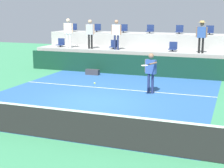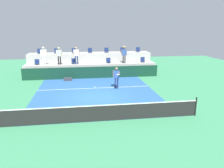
# 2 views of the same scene
# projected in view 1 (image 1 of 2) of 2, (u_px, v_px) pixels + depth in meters

# --- Properties ---
(ground_plane) EXTENTS (40.00, 40.00, 0.00)m
(ground_plane) POSITION_uv_depth(u_px,v_px,m) (93.00, 102.00, 13.23)
(ground_plane) COLOR #388456
(court_inner_paint) EXTENTS (9.00, 10.00, 0.01)m
(court_inner_paint) POSITION_uv_depth(u_px,v_px,m) (102.00, 96.00, 14.15)
(court_inner_paint) COLOR #285693
(court_inner_paint) RESTS_ON ground_plane
(court_service_line) EXTENTS (9.00, 0.06, 0.00)m
(court_service_line) POSITION_uv_depth(u_px,v_px,m) (114.00, 89.00, 15.43)
(court_service_line) COLOR white
(court_service_line) RESTS_ON ground_plane
(tennis_net) EXTENTS (10.48, 0.08, 1.07)m
(tennis_net) POSITION_uv_depth(u_px,v_px,m) (35.00, 120.00, 9.46)
(tennis_net) COLOR black
(tennis_net) RESTS_ON ground_plane
(sponsor_backboard) EXTENTS (13.00, 0.16, 1.10)m
(sponsor_backboard) POSITION_uv_depth(u_px,v_px,m) (136.00, 65.00, 18.62)
(sponsor_backboard) COLOR #0F3323
(sponsor_backboard) RESTS_ON ground_plane
(seating_tier_lower) EXTENTS (13.00, 1.80, 1.25)m
(seating_tier_lower) POSITION_uv_depth(u_px,v_px,m) (142.00, 61.00, 19.80)
(seating_tier_lower) COLOR #9E9E99
(seating_tier_lower) RESTS_ON ground_plane
(seating_tier_upper) EXTENTS (13.00, 1.80, 2.10)m
(seating_tier_upper) POSITION_uv_depth(u_px,v_px,m) (150.00, 50.00, 21.36)
(seating_tier_upper) COLOR #9E9E99
(seating_tier_upper) RESTS_ON ground_plane
(stadium_chair_lower_far_left) EXTENTS (0.44, 0.40, 0.52)m
(stadium_chair_lower_far_left) POSITION_uv_depth(u_px,v_px,m) (61.00, 43.00, 21.34)
(stadium_chair_lower_far_left) COLOR #2D2D33
(stadium_chair_lower_far_left) RESTS_ON seating_tier_lower
(stadium_chair_lower_left) EXTENTS (0.44, 0.40, 0.52)m
(stadium_chair_lower_left) POSITION_uv_depth(u_px,v_px,m) (114.00, 45.00, 20.15)
(stadium_chair_lower_left) COLOR #2D2D33
(stadium_chair_lower_left) RESTS_ON seating_tier_lower
(stadium_chair_lower_right) EXTENTS (0.44, 0.40, 0.52)m
(stadium_chair_lower_right) POSITION_uv_depth(u_px,v_px,m) (173.00, 47.00, 18.97)
(stadium_chair_lower_right) COLOR #2D2D33
(stadium_chair_lower_right) RESTS_ON seating_tier_lower
(stadium_chair_upper_far_left) EXTENTS (0.44, 0.40, 0.52)m
(stadium_chair_upper_far_left) POSITION_uv_depth(u_px,v_px,m) (73.00, 28.00, 22.81)
(stadium_chair_upper_far_left) COLOR #2D2D33
(stadium_chair_upper_far_left) RESTS_ON seating_tier_upper
(stadium_chair_upper_left) EXTENTS (0.44, 0.40, 0.52)m
(stadium_chair_upper_left) POSITION_uv_depth(u_px,v_px,m) (97.00, 29.00, 22.23)
(stadium_chair_upper_left) COLOR #2D2D33
(stadium_chair_upper_left) RESTS_ON seating_tier_upper
(stadium_chair_upper_mid_left) EXTENTS (0.44, 0.40, 0.52)m
(stadium_chair_upper_mid_left) POSITION_uv_depth(u_px,v_px,m) (124.00, 29.00, 21.61)
(stadium_chair_upper_mid_left) COLOR #2D2D33
(stadium_chair_upper_mid_left) RESTS_ON seating_tier_upper
(stadium_chair_upper_center) EXTENTS (0.44, 0.40, 0.52)m
(stadium_chair_upper_center) POSITION_uv_depth(u_px,v_px,m) (150.00, 30.00, 21.04)
(stadium_chair_upper_center) COLOR #2D2D33
(stadium_chair_upper_center) RESTS_ON seating_tier_upper
(stadium_chair_upper_mid_right) EXTENTS (0.44, 0.40, 0.52)m
(stadium_chair_upper_mid_right) POSITION_uv_depth(u_px,v_px,m) (179.00, 30.00, 20.43)
(stadium_chair_upper_mid_right) COLOR #2D2D33
(stadium_chair_upper_mid_right) RESTS_ON seating_tier_upper
(stadium_chair_upper_right) EXTENTS (0.44, 0.40, 0.52)m
(stadium_chair_upper_right) POSITION_uv_depth(u_px,v_px,m) (210.00, 31.00, 19.84)
(stadium_chair_upper_right) COLOR #2D2D33
(stadium_chair_upper_right) RESTS_ON seating_tier_upper
(tennis_player) EXTENTS (0.58, 1.30, 1.72)m
(tennis_player) POSITION_uv_depth(u_px,v_px,m) (151.00, 69.00, 14.40)
(tennis_player) COLOR navy
(tennis_player) RESTS_ON ground_plane
(spectator_in_white) EXTENTS (0.61, 0.25, 1.76)m
(spectator_in_white) POSITION_uv_depth(u_px,v_px,m) (68.00, 30.00, 20.55)
(spectator_in_white) COLOR white
(spectator_in_white) RESTS_ON seating_tier_lower
(spectator_in_grey) EXTENTS (0.60, 0.26, 1.70)m
(spectator_in_grey) POSITION_uv_depth(u_px,v_px,m) (90.00, 31.00, 20.08)
(spectator_in_grey) COLOR black
(spectator_in_grey) RESTS_ON seating_tier_lower
(spectator_leaning_on_rail) EXTENTS (0.59, 0.23, 1.71)m
(spectator_leaning_on_rail) POSITION_uv_depth(u_px,v_px,m) (116.00, 32.00, 19.52)
(spectator_leaning_on_rail) COLOR navy
(spectator_leaning_on_rail) RESTS_ON seating_tier_lower
(spectator_with_hat) EXTENTS (0.58, 0.40, 1.71)m
(spectator_with_hat) POSITION_uv_depth(u_px,v_px,m) (202.00, 33.00, 17.92)
(spectator_with_hat) COLOR black
(spectator_with_hat) RESTS_ON seating_tier_lower
(tennis_ball) EXTENTS (0.07, 0.07, 0.07)m
(tennis_ball) POSITION_uv_depth(u_px,v_px,m) (95.00, 83.00, 13.58)
(tennis_ball) COLOR #CCE033
(equipment_bag) EXTENTS (0.76, 0.28, 0.30)m
(equipment_bag) POSITION_uv_depth(u_px,v_px,m) (93.00, 72.00, 18.79)
(equipment_bag) COLOR #333338
(equipment_bag) RESTS_ON ground_plane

